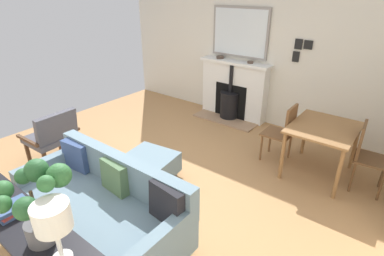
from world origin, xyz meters
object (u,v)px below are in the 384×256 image
dining_table (323,133)px  book_stack (12,209)px  ottoman (152,164)px  dining_chair_near_fireplace (284,130)px  sofa (104,206)px  console_table (20,226)px  mantel_bowl_near (220,57)px  dining_chair_by_back_wall (366,152)px  armchair_accent (53,134)px  table_lamp_far_end (53,219)px  fireplace (233,93)px  mantel_bowl_far (250,62)px  potted_plant (36,198)px

dining_table → book_stack: bearing=-24.5°
ottoman → dining_chair_near_fireplace: size_ratio=0.79×
sofa → console_table: bearing=-0.1°
book_stack → mantel_bowl_near: bearing=-169.1°
dining_chair_by_back_wall → mantel_bowl_near: bearing=-110.2°
armchair_accent → table_lamp_far_end: bearing=62.8°
fireplace → book_stack: fireplace is taller
mantel_bowl_near → armchair_accent: size_ratio=0.17×
console_table → dining_table: size_ratio=1.80×
mantel_bowl_far → sofa: size_ratio=0.06×
table_lamp_far_end → ottoman: bearing=-151.4°
fireplace → dining_chair_by_back_wall: 2.75m
fireplace → potted_plant: bearing=12.8°
mantel_bowl_far → dining_chair_by_back_wall: size_ratio=0.13×
book_stack → dining_chair_by_back_wall: (-3.30, 2.05, -0.25)m
fireplace → mantel_bowl_near: size_ratio=9.78×
mantel_bowl_near → console_table: mantel_bowl_near is taller
potted_plant → sofa: bearing=-152.4°
table_lamp_far_end → potted_plant: size_ratio=0.76×
ottoman → console_table: console_table is taller
mantel_bowl_far → sofa: (3.59, 0.28, -0.80)m
mantel_bowl_far → sofa: 3.69m
fireplace → table_lamp_far_end: size_ratio=3.06×
fireplace → mantel_bowl_near: mantel_bowl_near is taller
ottoman → dining_chair_by_back_wall: 2.75m
potted_plant → dining_chair_near_fireplace: (-3.29, 0.49, -0.58)m
mantel_bowl_far → book_stack: size_ratio=0.43×
dining_chair_near_fireplace → dining_chair_by_back_wall: dining_chair_by_back_wall is taller
sofa → table_lamp_far_end: 1.26m
ottoman → table_lamp_far_end: 2.23m
dining_table → mantel_bowl_far: bearing=-121.9°
dining_table → mantel_bowl_near: bearing=-114.2°
mantel_bowl_far → dining_table: size_ratio=0.12×
mantel_bowl_near → book_stack: size_ratio=0.55×
console_table → table_lamp_far_end: (-0.00, 0.65, 0.43)m
potted_plant → fireplace: bearing=-167.2°
mantel_bowl_near → dining_table: bearing=65.8°
sofa → console_table: 0.84m
mantel_bowl_far → book_stack: 4.38m
mantel_bowl_near → ottoman: mantel_bowl_near is taller
ottoman → armchair_accent: size_ratio=0.84×
sofa → dining_table: (-2.53, 1.42, 0.28)m
potted_plant → book_stack: bearing=-87.3°
ottoman → armchair_accent: (0.59, -1.39, 0.25)m
ottoman → dining_table: bearing=130.7°
dining_chair_near_fireplace → potted_plant: bearing=-8.4°
mantel_bowl_near → book_stack: (4.36, 0.84, -0.38)m
armchair_accent → mantel_bowl_far: bearing=155.4°
ottoman → table_lamp_far_end: (1.81, 0.98, 0.86)m
mantel_bowl_far → sofa: bearing=4.5°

